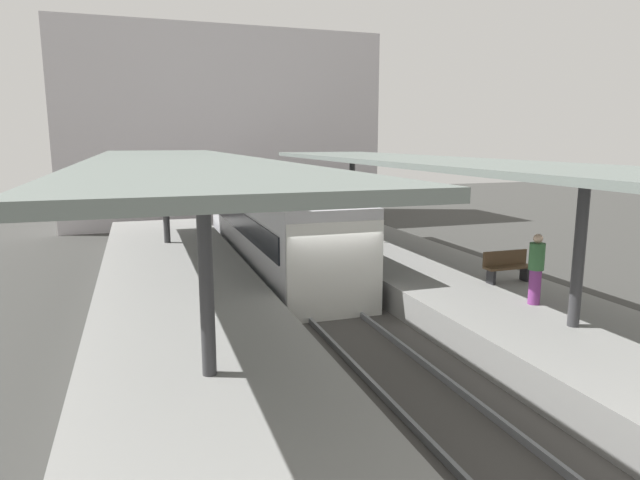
% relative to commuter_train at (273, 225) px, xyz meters
% --- Properties ---
extents(ground_plane, '(80.00, 80.00, 0.00)m').
position_rel_commuter_train_xyz_m(ground_plane, '(0.00, -6.15, -1.73)').
color(ground_plane, '#383835').
extents(platform_left, '(4.40, 28.00, 1.00)m').
position_rel_commuter_train_xyz_m(platform_left, '(-3.80, -6.15, -1.23)').
color(platform_left, gray).
rests_on(platform_left, ground_plane).
extents(platform_right, '(4.40, 28.00, 1.00)m').
position_rel_commuter_train_xyz_m(platform_right, '(3.80, -6.15, -1.23)').
color(platform_right, gray).
rests_on(platform_right, ground_plane).
extents(track_ballast, '(3.20, 28.00, 0.20)m').
position_rel_commuter_train_xyz_m(track_ballast, '(0.00, -6.15, -1.63)').
color(track_ballast, '#423F3D').
rests_on(track_ballast, ground_plane).
extents(rail_near_side, '(0.08, 28.00, 0.14)m').
position_rel_commuter_train_xyz_m(rail_near_side, '(-0.72, -6.15, -1.46)').
color(rail_near_side, slate).
rests_on(rail_near_side, track_ballast).
extents(rail_far_side, '(0.08, 28.00, 0.14)m').
position_rel_commuter_train_xyz_m(rail_far_side, '(0.72, -6.15, -1.46)').
color(rail_far_side, slate).
rests_on(rail_far_side, track_ballast).
extents(commuter_train, '(2.78, 13.77, 3.10)m').
position_rel_commuter_train_xyz_m(commuter_train, '(0.00, 0.00, 0.00)').
color(commuter_train, '#ADADB2').
rests_on(commuter_train, track_ballast).
extents(canopy_left, '(4.18, 21.00, 3.42)m').
position_rel_commuter_train_xyz_m(canopy_left, '(-3.80, -4.75, 2.57)').
color(canopy_left, '#333335').
rests_on(canopy_left, platform_left).
extents(canopy_right, '(4.18, 21.00, 3.30)m').
position_rel_commuter_train_xyz_m(canopy_right, '(3.80, -4.75, 2.45)').
color(canopy_right, '#333335').
rests_on(canopy_right, platform_right).
extents(platform_bench, '(1.40, 0.41, 0.86)m').
position_rel_commuter_train_xyz_m(platform_bench, '(4.79, -7.52, -0.26)').
color(platform_bench, black).
rests_on(platform_bench, platform_right).
extents(platform_sign, '(0.90, 0.08, 2.21)m').
position_rel_commuter_train_xyz_m(platform_sign, '(3.57, -0.87, 0.90)').
color(platform_sign, '#262628').
rests_on(platform_sign, platform_right).
extents(passenger_near_bench, '(0.36, 0.36, 1.70)m').
position_rel_commuter_train_xyz_m(passenger_near_bench, '(4.09, -9.48, 0.16)').
color(passenger_near_bench, '#7A337A').
rests_on(passenger_near_bench, platform_right).
extents(station_building_backdrop, '(18.00, 6.00, 11.00)m').
position_rel_commuter_train_xyz_m(station_building_backdrop, '(0.18, 13.85, 3.77)').
color(station_building_backdrop, '#B7B2B7').
rests_on(station_building_backdrop, ground_plane).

